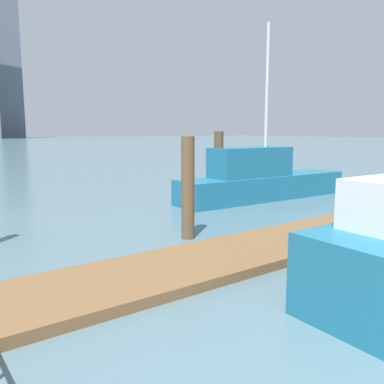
{
  "coord_description": "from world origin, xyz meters",
  "views": [
    {
      "loc": [
        -3.3,
        0.24,
        2.57
      ],
      "look_at": [
        1.6,
        6.86,
        1.32
      ],
      "focal_mm": 37.91,
      "sensor_mm": 36.0,
      "label": 1
    }
  ],
  "objects": [
    {
      "name": "dock_piling_2",
      "position": [
        5.95,
        11.17,
        1.27
      ],
      "size": [
        0.33,
        0.33,
        2.55
      ],
      "primitive_type": "cylinder",
      "color": "brown",
      "rests_on": "ground_plane"
    },
    {
      "name": "floating_dock",
      "position": [
        3.91,
        6.1,
        0.09
      ],
      "size": [
        14.82,
        2.0,
        0.18
      ],
      "primitive_type": "cube",
      "color": "brown",
      "rests_on": "ground_plane"
    },
    {
      "name": "moored_boat_3",
      "position": [
        7.81,
        10.9,
        0.75
      ],
      "size": [
        7.43,
        1.81,
        6.44
      ],
      "color": "#1E6B8C",
      "rests_on": "ground_plane"
    },
    {
      "name": "dock_piling_4",
      "position": [
        2.28,
        7.94,
        1.22
      ],
      "size": [
        0.31,
        0.31,
        2.45
      ],
      "primitive_type": "cylinder",
      "color": "brown",
      "rests_on": "ground_plane"
    }
  ]
}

